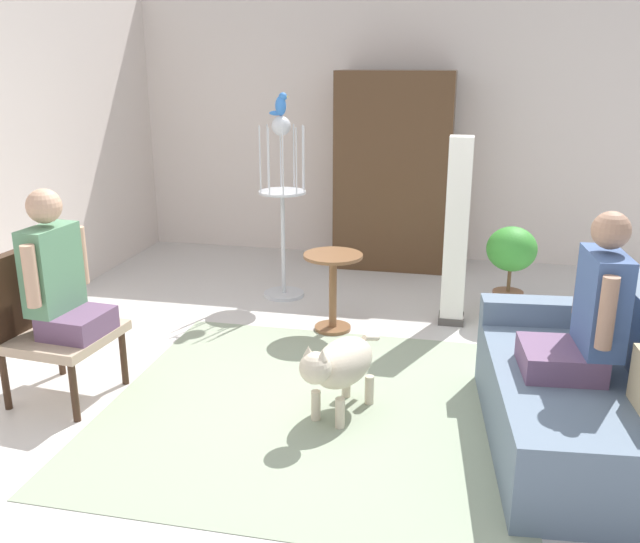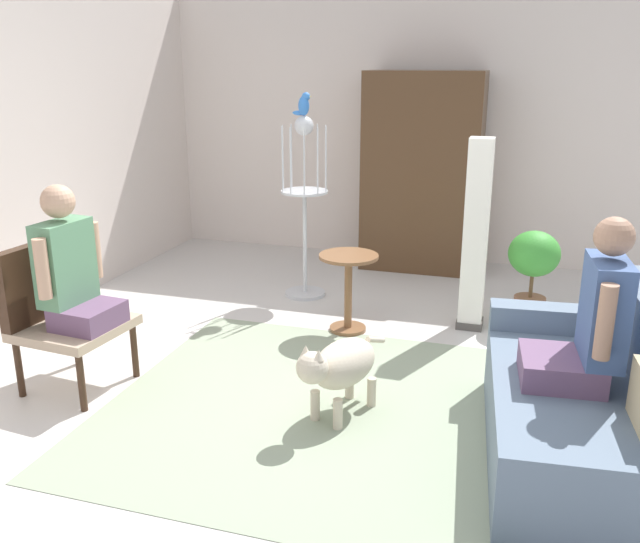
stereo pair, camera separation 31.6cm
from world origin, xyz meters
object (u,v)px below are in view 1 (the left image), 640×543
at_px(armchair, 43,315).
at_px(round_end_table, 333,283).
at_px(parrot, 281,105).
at_px(couch, 586,396).
at_px(person_on_couch, 589,313).
at_px(dog, 340,365).
at_px(potted_plant, 511,259).
at_px(person_on_armchair, 58,276).
at_px(bird_cage_stand, 282,205).
at_px(armoire_cabinet, 394,171).
at_px(column_lamp, 456,234).

distance_m(armchair, round_end_table, 2.09).
bearing_deg(armchair, round_end_table, 42.68).
height_order(round_end_table, parrot, parrot).
height_order(couch, parrot, parrot).
bearing_deg(parrot, couch, -42.70).
xyz_separation_m(person_on_couch, dog, (-1.31, 0.08, -0.45)).
relative_size(round_end_table, potted_plant, 0.82).
xyz_separation_m(armchair, person_on_armchair, (0.15, -0.01, 0.27)).
bearing_deg(round_end_table, parrot, 129.74).
bearing_deg(round_end_table, dog, -77.08).
bearing_deg(bird_cage_stand, armoire_cabinet, 55.00).
xyz_separation_m(round_end_table, potted_plant, (1.34, 0.60, 0.10)).
height_order(parrot, armoire_cabinet, armoire_cabinet).
distance_m(potted_plant, column_lamp, 0.56).
relative_size(person_on_armchair, bird_cage_stand, 0.56).
distance_m(couch, bird_cage_stand, 3.09).
bearing_deg(person_on_armchair, couch, 1.30).
relative_size(parrot, potted_plant, 0.25).
distance_m(person_on_couch, bird_cage_stand, 3.03).
distance_m(person_on_armchair, potted_plant, 3.42).
bearing_deg(dog, couch, -2.36).
bearing_deg(round_end_table, bird_cage_stand, 129.73).
bearing_deg(column_lamp, armoire_cabinet, 113.45).
distance_m(column_lamp, armoire_cabinet, 1.68).
relative_size(couch, potted_plant, 2.22).
distance_m(armchair, potted_plant, 3.52).
bearing_deg(bird_cage_stand, dog, -66.25).
distance_m(couch, round_end_table, 2.14).
height_order(bird_cage_stand, potted_plant, bird_cage_stand).
bearing_deg(person_on_couch, column_lamp, 112.11).
relative_size(person_on_couch, person_on_armchair, 0.99).
bearing_deg(armoire_cabinet, person_on_armchair, -116.21).
bearing_deg(person_on_couch, parrot, 136.47).
bearing_deg(potted_plant, person_on_armchair, -143.37).
bearing_deg(potted_plant, armchair, -144.97).
bearing_deg(armoire_cabinet, round_end_table, -97.32).
bearing_deg(round_end_table, potted_plant, 24.14).
bearing_deg(person_on_armchair, armoire_cabinet, 63.79).
height_order(couch, dog, couch).
height_order(couch, column_lamp, column_lamp).
xyz_separation_m(couch, round_end_table, (-1.65, 1.36, 0.09)).
xyz_separation_m(dog, parrot, (-0.88, 2.01, 1.34)).
xyz_separation_m(armchair, armoire_cabinet, (1.78, 3.30, 0.44)).
xyz_separation_m(armchair, column_lamp, (2.44, 1.78, 0.21)).
bearing_deg(armchair, parrot, 65.83).
relative_size(dog, potted_plant, 1.02).
relative_size(round_end_table, bird_cage_stand, 0.39).
distance_m(round_end_table, bird_cage_stand, 1.01).
bearing_deg(person_on_couch, dog, 176.64).
bearing_deg(column_lamp, couch, -66.47).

